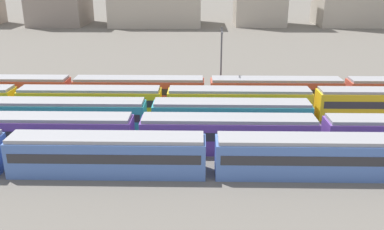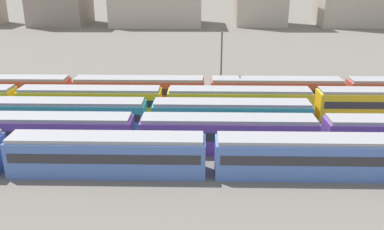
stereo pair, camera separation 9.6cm
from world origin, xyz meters
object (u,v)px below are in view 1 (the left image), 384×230
at_px(train_track_3, 314,103).
at_px(train_track_4, 207,91).
at_px(train_track_0, 210,155).
at_px(train_track_1, 137,133).
at_px(catenary_pole_1, 221,59).
at_px(train_track_2, 68,115).

relative_size(train_track_3, train_track_4, 1.51).
relative_size(train_track_0, train_track_1, 1.00).
bearing_deg(train_track_4, catenary_pole_1, 58.50).
bearing_deg(catenary_pole_1, train_track_3, -36.60).
height_order(train_track_1, train_track_2, same).
xyz_separation_m(train_track_1, catenary_pole_1, (9.52, 18.85, 3.75)).
bearing_deg(train_track_3, train_track_2, -170.06).
relative_size(train_track_1, train_track_4, 1.00).
bearing_deg(train_track_2, train_track_1, -30.63).
bearing_deg(train_track_2, catenary_pole_1, 36.72).
bearing_deg(train_track_0, train_track_2, 147.43).
bearing_deg(catenary_pole_1, train_track_0, -94.81).
relative_size(train_track_0, train_track_3, 0.66).
xyz_separation_m(train_track_1, train_track_3, (20.90, 10.40, 0.00)).
bearing_deg(train_track_2, train_track_3, 9.94).
height_order(train_track_3, train_track_4, same).
xyz_separation_m(train_track_0, train_track_1, (-7.50, 5.20, 0.00)).
distance_m(train_track_2, train_track_3, 30.14).
height_order(train_track_2, catenary_pole_1, catenary_pole_1).
xyz_separation_m(train_track_2, train_track_3, (29.69, 5.20, 0.00)).
bearing_deg(train_track_1, train_track_0, -34.74).
distance_m(train_track_3, train_track_4, 14.35).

